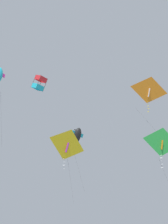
# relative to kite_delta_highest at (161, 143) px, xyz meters

# --- Properties ---
(kite_delta_highest) EXTENTS (2.38, 2.80, 7.06)m
(kite_delta_highest) POSITION_rel_kite_delta_highest_xyz_m (0.00, 0.00, 0.00)
(kite_delta_highest) COLOR green
(kite_fish_near_left) EXTENTS (2.62, 1.83, 7.44)m
(kite_fish_near_left) POSITION_rel_kite_delta_highest_xyz_m (-7.52, -8.42, 4.11)
(kite_fish_near_left) COLOR black
(kite_box_far_centre) EXTENTS (1.51, 1.60, 1.56)m
(kite_box_far_centre) POSITION_rel_kite_delta_highest_xyz_m (2.50, -10.95, 5.27)
(kite_box_far_centre) COLOR red
(kite_delta_mid_left) EXTENTS (3.65, 3.60, 7.07)m
(kite_delta_mid_left) POSITION_rel_kite_delta_highest_xyz_m (-6.15, 0.05, 9.00)
(kite_delta_mid_left) COLOR orange
(kite_delta_upper_right) EXTENTS (3.13, 2.69, 6.65)m
(kite_delta_upper_right) POSITION_rel_kite_delta_highest_xyz_m (-1.52, -8.77, 0.65)
(kite_delta_upper_right) COLOR yellow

